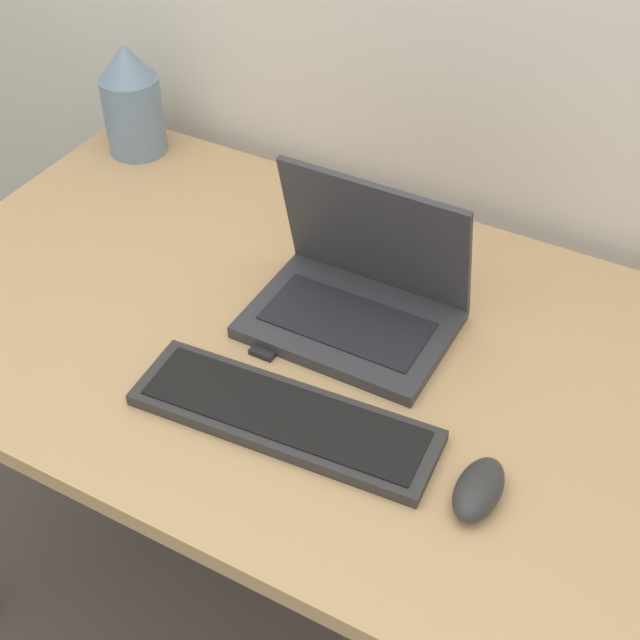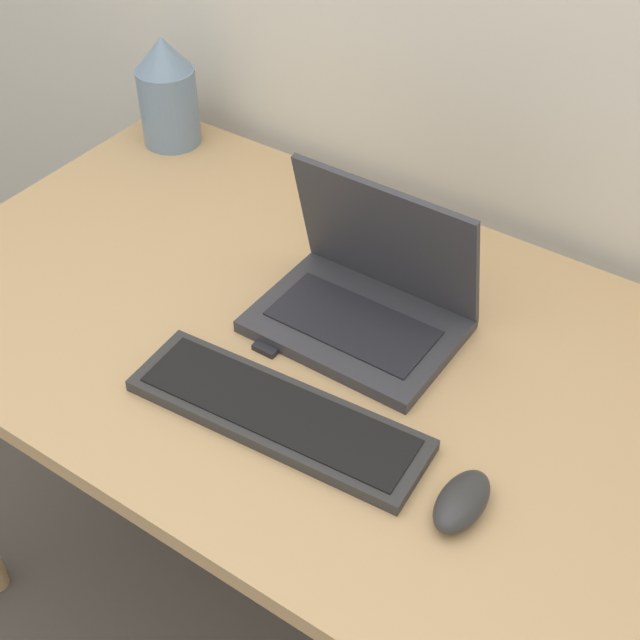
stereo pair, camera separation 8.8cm
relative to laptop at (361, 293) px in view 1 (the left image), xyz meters
name	(u,v)px [view 1 (the left image)]	position (x,y,z in m)	size (l,w,h in m)	color
desk	(336,387)	(0.00, -0.07, -0.14)	(1.39, 0.77, 0.78)	tan
laptop	(361,293)	(0.00, 0.00, 0.00)	(0.29, 0.21, 0.22)	#333338
keyboard	(284,417)	(0.01, -0.23, -0.04)	(0.42, 0.15, 0.02)	#2D2D2D
mouse	(479,489)	(0.28, -0.23, -0.03)	(0.06, 0.10, 0.04)	#2D2D2D
vase	(132,100)	(-0.59, 0.23, 0.05)	(0.11, 0.11, 0.21)	slate
mp3_player	(268,346)	(-0.09, -0.12, -0.05)	(0.04, 0.05, 0.01)	black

